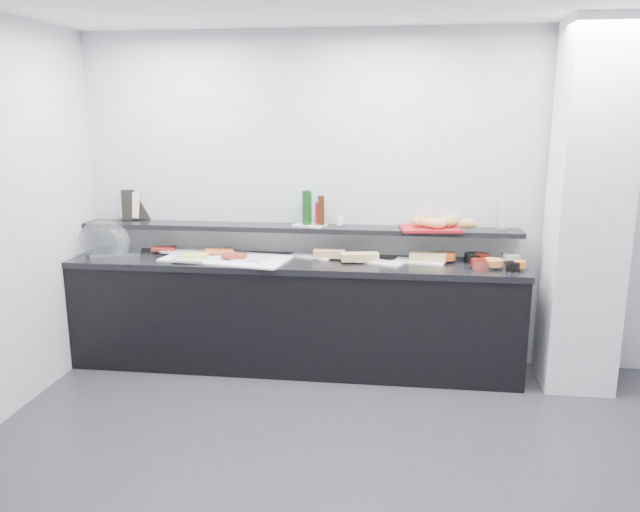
# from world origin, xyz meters

# --- Properties ---
(ground) EXTENTS (5.00, 5.00, 0.00)m
(ground) POSITION_xyz_m (0.00, 0.00, 0.00)
(ground) COLOR #2D2D30
(ground) RESTS_ON ground
(back_wall) EXTENTS (5.00, 0.02, 2.70)m
(back_wall) POSITION_xyz_m (0.00, 2.00, 1.35)
(back_wall) COLOR #B8BBC0
(back_wall) RESTS_ON ground
(column) EXTENTS (0.50, 0.50, 2.70)m
(column) POSITION_xyz_m (1.50, 1.65, 1.35)
(column) COLOR silver
(column) RESTS_ON ground
(buffet_cabinet) EXTENTS (3.60, 0.60, 0.85)m
(buffet_cabinet) POSITION_xyz_m (-0.70, 1.70, 0.42)
(buffet_cabinet) COLOR black
(buffet_cabinet) RESTS_ON ground
(counter_top) EXTENTS (3.62, 0.62, 0.05)m
(counter_top) POSITION_xyz_m (-0.70, 1.70, 0.88)
(counter_top) COLOR black
(counter_top) RESTS_ON buffet_cabinet
(wall_shelf) EXTENTS (3.60, 0.25, 0.04)m
(wall_shelf) POSITION_xyz_m (-0.70, 1.88, 1.13)
(wall_shelf) COLOR black
(wall_shelf) RESTS_ON back_wall
(cloche_base) EXTENTS (0.45, 0.36, 0.04)m
(cloche_base) POSITION_xyz_m (-2.16, 1.67, 0.92)
(cloche_base) COLOR silver
(cloche_base) RESTS_ON counter_top
(cloche_dome) EXTENTS (0.51, 0.38, 0.34)m
(cloche_dome) POSITION_xyz_m (-2.27, 1.68, 1.03)
(cloche_dome) COLOR white
(cloche_dome) RESTS_ON cloche_base
(linen_runner) EXTENTS (1.06, 0.63, 0.01)m
(linen_runner) POSITION_xyz_m (-1.24, 1.67, 0.91)
(linen_runner) COLOR white
(linen_runner) RESTS_ON counter_top
(platter_meat_a) EXTENTS (0.32, 0.27, 0.01)m
(platter_meat_a) POSITION_xyz_m (-1.68, 1.80, 0.92)
(platter_meat_a) COLOR silver
(platter_meat_a) RESTS_ON linen_runner
(food_meat_a) EXTENTS (0.21, 0.16, 0.02)m
(food_meat_a) POSITION_xyz_m (-1.82, 1.82, 0.94)
(food_meat_a) COLOR maroon
(food_meat_a) RESTS_ON platter_meat_a
(platter_salmon) EXTENTS (0.32, 0.24, 0.01)m
(platter_salmon) POSITION_xyz_m (-1.38, 1.84, 0.92)
(platter_salmon) COLOR silver
(platter_salmon) RESTS_ON linen_runner
(food_salmon) EXTENTS (0.26, 0.22, 0.02)m
(food_salmon) POSITION_xyz_m (-1.34, 1.80, 0.94)
(food_salmon) COLOR #D65A2B
(food_salmon) RESTS_ON platter_salmon
(platter_cheese) EXTENTS (0.27, 0.18, 0.01)m
(platter_cheese) POSITION_xyz_m (-1.50, 1.53, 0.92)
(platter_cheese) COLOR silver
(platter_cheese) RESTS_ON linen_runner
(food_cheese) EXTENTS (0.22, 0.16, 0.02)m
(food_cheese) POSITION_xyz_m (-1.47, 1.59, 0.94)
(food_cheese) COLOR #D9D954
(food_cheese) RESTS_ON platter_cheese
(platter_meat_b) EXTENTS (0.34, 0.28, 0.01)m
(platter_meat_b) POSITION_xyz_m (-1.04, 1.63, 0.92)
(platter_meat_b) COLOR silver
(platter_meat_b) RESTS_ON linen_runner
(food_meat_b) EXTENTS (0.20, 0.13, 0.02)m
(food_meat_b) POSITION_xyz_m (-1.16, 1.62, 0.94)
(food_meat_b) COLOR maroon
(food_meat_b) RESTS_ON platter_meat_b
(sandwich_plate_left) EXTENTS (0.38, 0.27, 0.01)m
(sandwich_plate_left) POSITION_xyz_m (-0.56, 1.84, 0.91)
(sandwich_plate_left) COLOR white
(sandwich_plate_left) RESTS_ON counter_top
(sandwich_food_left) EXTENTS (0.25, 0.10, 0.06)m
(sandwich_food_left) POSITION_xyz_m (-0.42, 1.78, 0.94)
(sandwich_food_left) COLOR tan
(sandwich_food_left) RESTS_ON sandwich_plate_left
(tongs_left) EXTENTS (0.14, 0.10, 0.01)m
(tongs_left) POSITION_xyz_m (-0.48, 1.73, 0.92)
(tongs_left) COLOR silver
(tongs_left) RESTS_ON sandwich_plate_left
(sandwich_plate_mid) EXTENTS (0.35, 0.26, 0.01)m
(sandwich_plate_mid) POSITION_xyz_m (0.01, 1.68, 0.91)
(sandwich_plate_mid) COLOR white
(sandwich_plate_mid) RESTS_ON counter_top
(sandwich_food_mid) EXTENTS (0.31, 0.16, 0.06)m
(sandwich_food_mid) POSITION_xyz_m (-0.17, 1.70, 0.94)
(sandwich_food_mid) COLOR tan
(sandwich_food_mid) RESTS_ON sandwich_plate_mid
(tongs_mid) EXTENTS (0.13, 0.10, 0.01)m
(tongs_mid) POSITION_xyz_m (-0.12, 1.66, 0.92)
(tongs_mid) COLOR silver
(tongs_mid) RESTS_ON sandwich_plate_mid
(sandwich_plate_right) EXTENTS (0.42, 0.25, 0.01)m
(sandwich_plate_right) POSITION_xyz_m (0.30, 1.76, 0.91)
(sandwich_plate_right) COLOR white
(sandwich_plate_right) RESTS_ON counter_top
(sandwich_food_right) EXTENTS (0.30, 0.16, 0.06)m
(sandwich_food_right) POSITION_xyz_m (0.37, 1.78, 0.94)
(sandwich_food_right) COLOR tan
(sandwich_food_right) RESTS_ON sandwich_plate_right
(tongs_right) EXTENTS (0.13, 0.10, 0.01)m
(tongs_right) POSITION_xyz_m (0.12, 1.76, 0.92)
(tongs_right) COLOR silver
(tongs_right) RESTS_ON sandwich_plate_right
(bowl_glass_fruit) EXTENTS (0.18, 0.18, 0.07)m
(bowl_glass_fruit) POSITION_xyz_m (0.50, 1.83, 0.94)
(bowl_glass_fruit) COLOR white
(bowl_glass_fruit) RESTS_ON counter_top
(fill_glass_fruit) EXTENTS (0.18, 0.18, 0.05)m
(fill_glass_fruit) POSITION_xyz_m (0.51, 1.80, 0.95)
(fill_glass_fruit) COLOR #DF5C1E
(fill_glass_fruit) RESTS_ON bowl_glass_fruit
(bowl_black_jam) EXTENTS (0.19, 0.19, 0.07)m
(bowl_black_jam) POSITION_xyz_m (0.73, 1.83, 0.94)
(bowl_black_jam) COLOR black
(bowl_black_jam) RESTS_ON counter_top
(fill_black_jam) EXTENTS (0.16, 0.16, 0.05)m
(fill_black_jam) POSITION_xyz_m (0.79, 1.82, 0.95)
(fill_black_jam) COLOR #58150C
(fill_black_jam) RESTS_ON bowl_black_jam
(bowl_glass_cream) EXTENTS (0.20, 0.20, 0.07)m
(bowl_glass_cream) POSITION_xyz_m (1.02, 1.83, 0.94)
(bowl_glass_cream) COLOR white
(bowl_glass_cream) RESTS_ON counter_top
(fill_glass_cream) EXTENTS (0.16, 0.16, 0.05)m
(fill_glass_cream) POSITION_xyz_m (1.02, 1.84, 0.95)
(fill_glass_cream) COLOR white
(fill_glass_cream) RESTS_ON bowl_glass_cream
(bowl_red_jam) EXTENTS (0.15, 0.15, 0.07)m
(bowl_red_jam) POSITION_xyz_m (0.75, 1.59, 0.94)
(bowl_red_jam) COLOR maroon
(bowl_red_jam) RESTS_ON counter_top
(fill_red_jam) EXTENTS (0.15, 0.15, 0.05)m
(fill_red_jam) POSITION_xyz_m (0.74, 1.62, 0.95)
(fill_red_jam) COLOR #50100B
(fill_red_jam) RESTS_ON bowl_red_jam
(bowl_glass_salmon) EXTENTS (0.19, 0.19, 0.07)m
(bowl_glass_salmon) POSITION_xyz_m (0.77, 1.59, 0.94)
(bowl_glass_salmon) COLOR white
(bowl_glass_salmon) RESTS_ON counter_top
(fill_glass_salmon) EXTENTS (0.19, 0.19, 0.05)m
(fill_glass_salmon) POSITION_xyz_m (0.85, 1.63, 0.95)
(fill_glass_salmon) COLOR orange
(fill_glass_salmon) RESTS_ON bowl_glass_salmon
(bowl_black_fruit) EXTENTS (0.11, 0.11, 0.07)m
(bowl_black_fruit) POSITION_xyz_m (0.98, 1.57, 0.94)
(bowl_black_fruit) COLOR black
(bowl_black_fruit) RESTS_ON counter_top
(fill_black_fruit) EXTENTS (0.10, 0.10, 0.05)m
(fill_black_fruit) POSITION_xyz_m (1.04, 1.60, 0.95)
(fill_black_fruit) COLOR orange
(fill_black_fruit) RESTS_ON bowl_black_fruit
(framed_print) EXTENTS (0.26, 0.16, 0.26)m
(framed_print) POSITION_xyz_m (-2.11, 1.99, 1.28)
(framed_print) COLOR black
(framed_print) RESTS_ON wall_shelf
(print_art) EXTENTS (0.20, 0.08, 0.22)m
(print_art) POSITION_xyz_m (-2.17, 1.97, 1.28)
(print_art) COLOR beige
(print_art) RESTS_ON framed_print
(condiment_tray) EXTENTS (0.29, 0.23, 0.01)m
(condiment_tray) POSITION_xyz_m (-0.59, 1.89, 1.16)
(condiment_tray) COLOR white
(condiment_tray) RESTS_ON wall_shelf
(bottle_green_a) EXTENTS (0.06, 0.06, 0.26)m
(bottle_green_a) POSITION_xyz_m (-0.61, 1.94, 1.29)
(bottle_green_a) COLOR #0E3310
(bottle_green_a) RESTS_ON condiment_tray
(bottle_brown) EXTENTS (0.06, 0.06, 0.24)m
(bottle_brown) POSITION_xyz_m (-0.49, 1.87, 1.28)
(bottle_brown) COLOR #361909
(bottle_brown) RESTS_ON condiment_tray
(bottle_green_b) EXTENTS (0.09, 0.09, 0.28)m
(bottle_green_b) POSITION_xyz_m (-0.62, 1.87, 1.30)
(bottle_green_b) COLOR #0F3811
(bottle_green_b) RESTS_ON condiment_tray
(bottle_hot) EXTENTS (0.05, 0.05, 0.18)m
(bottle_hot) POSITION_xyz_m (-0.53, 1.89, 1.25)
(bottle_hot) COLOR #B00C16
(bottle_hot) RESTS_ON condiment_tray
(shaker_salt) EXTENTS (0.03, 0.03, 0.07)m
(shaker_salt) POSITION_xyz_m (-0.34, 1.92, 1.20)
(shaker_salt) COLOR white
(shaker_salt) RESTS_ON condiment_tray
(shaker_pepper) EXTENTS (0.04, 0.04, 0.07)m
(shaker_pepper) POSITION_xyz_m (-0.35, 1.87, 1.20)
(shaker_pepper) COLOR white
(shaker_pepper) RESTS_ON condiment_tray
(bread_tray) EXTENTS (0.49, 0.38, 0.02)m
(bread_tray) POSITION_xyz_m (0.38, 1.84, 1.16)
(bread_tray) COLOR #A0111A
(bread_tray) RESTS_ON wall_shelf
(bread_roll_n) EXTENTS (0.16, 0.11, 0.08)m
(bread_roll_n) POSITION_xyz_m (0.32, 1.96, 1.21)
(bread_roll_n) COLOR #AF6D42
(bread_roll_n) RESTS_ON bread_tray
(bread_roll_ne) EXTENTS (0.16, 0.11, 0.08)m
(bread_roll_ne) POSITION_xyz_m (0.54, 1.97, 1.21)
(bread_roll_ne) COLOR tan
(bread_roll_ne) RESTS_ON bread_tray
(bread_roll_sw) EXTENTS (0.16, 0.12, 0.08)m
(bread_roll_sw) POSITION_xyz_m (0.37, 1.81, 1.21)
(bread_roll_sw) COLOR tan
(bread_roll_sw) RESTS_ON bread_tray
(bread_roll_s) EXTENTS (0.15, 0.11, 0.08)m
(bread_roll_s) POSITION_xyz_m (0.43, 1.77, 1.21)
(bread_roll_s) COLOR tan
(bread_roll_s) RESTS_ON bread_tray
(bread_roll_se) EXTENTS (0.16, 0.11, 0.08)m
(bread_roll_se) POSITION_xyz_m (0.66, 1.80, 1.21)
(bread_roll_se) COLOR #B28543
(bread_roll_se) RESTS_ON bread_tray
(bread_roll_midw) EXTENTS (0.13, 0.09, 0.08)m
(bread_roll_midw) POSITION_xyz_m (0.30, 1.84, 1.21)
(bread_roll_midw) COLOR #B88046
(bread_roll_midw) RESTS_ON bread_tray
(bread_roll_mide) EXTENTS (0.15, 0.10, 0.08)m
(bread_roll_mide) POSITION_xyz_m (0.52, 1.86, 1.21)
(bread_roll_mide) COLOR #B18B43
(bread_roll_mide) RESTS_ON bread_tray
(carafe) EXTENTS (0.10, 0.10, 0.30)m
(carafe) POSITION_xyz_m (0.93, 1.85, 1.30)
(carafe) COLOR white
(carafe) RESTS_ON wall_shelf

